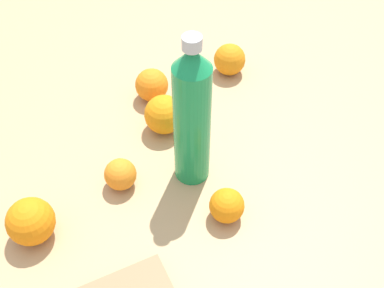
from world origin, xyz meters
name	(u,v)px	position (x,y,z in m)	size (l,w,h in m)	color
ground_plane	(203,175)	(0.00, 0.00, 0.00)	(2.40, 2.40, 0.00)	tan
water_bottle	(192,117)	(-0.01, -0.02, 0.15)	(0.07, 0.07, 0.31)	#198C4C
orange_0	(31,221)	(0.10, -0.31, 0.04)	(0.08, 0.08, 0.08)	orange
orange_1	(164,115)	(-0.13, -0.07, 0.04)	(0.08, 0.08, 0.08)	orange
orange_2	(230,59)	(-0.30, 0.10, 0.04)	(0.07, 0.07, 0.07)	orange
orange_3	(152,85)	(-0.23, -0.08, 0.04)	(0.07, 0.07, 0.07)	orange
orange_4	(227,206)	(0.10, 0.03, 0.03)	(0.06, 0.06, 0.06)	orange
orange_5	(120,174)	(0.01, -0.16, 0.03)	(0.06, 0.06, 0.06)	orange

